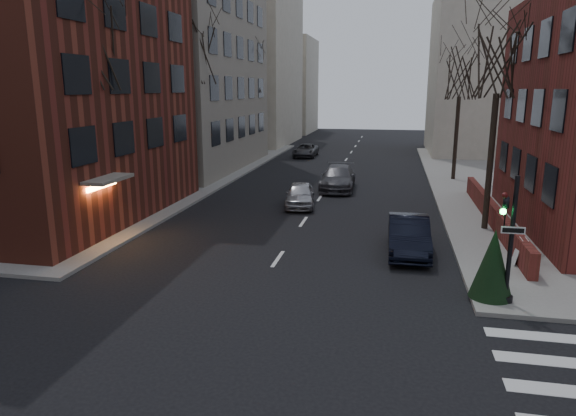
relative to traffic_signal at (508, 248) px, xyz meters
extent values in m
cube|color=maroon|center=(1.36, 10.01, -1.26)|extent=(0.35, 16.00, 1.00)
cube|color=beige|center=(-22.94, 46.01, 7.09)|extent=(14.00, 16.00, 18.00)
cube|color=beige|center=(7.06, 41.01, 6.09)|extent=(14.00, 14.00, 16.00)
cube|color=beige|center=(-20.94, 63.01, 5.09)|extent=(10.00, 12.00, 14.00)
cylinder|color=black|center=(0.06, 0.01, 0.24)|extent=(0.14, 0.14, 4.00)
cylinder|color=black|center=(0.06, 0.01, -1.66)|extent=(0.44, 0.44, 0.20)
imported|color=black|center=(-0.19, 0.01, 1.09)|extent=(0.16, 0.20, 1.00)
sphere|color=#19FF4C|center=(-0.26, -0.04, 1.14)|extent=(0.18, 0.18, 0.18)
cube|color=white|center=(0.06, -0.11, 0.59)|extent=(0.70, 0.03, 0.22)
cylinder|color=#2D231C|center=(-16.74, 5.01, 1.57)|extent=(0.28, 0.28, 6.65)
cylinder|color=#2D231C|center=(-16.74, 17.01, 1.74)|extent=(0.28, 0.28, 7.00)
cylinder|color=#2D231C|center=(-16.74, 31.01, 1.39)|extent=(0.28, 0.28, 6.30)
cylinder|color=#2D231C|center=(0.86, 9.01, 1.39)|extent=(0.28, 0.28, 6.30)
cylinder|color=#2D231C|center=(0.86, 23.01, 1.22)|extent=(0.28, 0.28, 5.95)
cylinder|color=black|center=(-16.14, 13.01, 1.24)|extent=(0.12, 0.12, 6.00)
sphere|color=#FFA54C|center=(-16.14, 13.01, 4.34)|extent=(0.36, 0.36, 0.36)
cylinder|color=black|center=(-16.14, 33.01, 1.24)|extent=(0.12, 0.12, 6.00)
sphere|color=#FFA54C|center=(-16.14, 33.01, 4.34)|extent=(0.36, 0.36, 0.36)
imported|color=black|center=(-2.81, 4.82, -1.14)|extent=(1.71, 4.68, 1.53)
imported|color=#A4A4AA|center=(-8.74, 12.47, -1.22)|extent=(2.16, 4.23, 1.38)
imported|color=#434348|center=(-7.14, 18.00, -1.12)|extent=(2.36, 5.49, 1.57)
imported|color=#3A393E|center=(-12.12, 34.32, -1.27)|extent=(2.16, 4.59, 1.27)
cube|color=silver|center=(1.39, 3.83, -1.25)|extent=(0.47, 0.65, 1.03)
cone|color=#16321C|center=(-0.35, 0.27, -0.63)|extent=(1.78, 1.78, 2.25)
camera|label=1|loc=(-3.62, -16.09, 4.78)|focal=32.00mm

